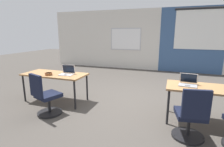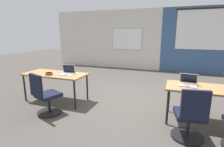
{
  "view_description": "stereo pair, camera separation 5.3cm",
  "coord_description": "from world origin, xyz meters",
  "px_view_note": "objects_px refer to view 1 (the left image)",
  "views": [
    {
      "loc": [
        1.02,
        -4.12,
        1.71
      ],
      "look_at": [
        -0.32,
        -0.31,
        0.77
      ],
      "focal_mm": 27.8,
      "sensor_mm": 36.0,
      "label": 1
    },
    {
      "loc": [
        1.07,
        -4.11,
        1.71
      ],
      "look_at": [
        -0.32,
        -0.31,
        0.77
      ],
      "focal_mm": 27.8,
      "sensor_mm": 36.0,
      "label": 2
    }
  ],
  "objects_px": {
    "desk_near_right": "(211,91)",
    "chair_near_right_inner": "(191,118)",
    "chair_near_left_inner": "(46,98)",
    "desk_near_left": "(55,76)",
    "snack_bowl": "(49,74)",
    "laptop_near_left_inner": "(67,73)",
    "laptop_near_right_inner": "(188,83)"
  },
  "relations": [
    {
      "from": "laptop_near_left_inner",
      "to": "chair_near_left_inner",
      "type": "height_order",
      "value": "laptop_near_left_inner"
    },
    {
      "from": "laptop_near_right_inner",
      "to": "chair_near_right_inner",
      "type": "bearing_deg",
      "value": -81.88
    },
    {
      "from": "laptop_near_right_inner",
      "to": "snack_bowl",
      "type": "relative_size",
      "value": 2.04
    },
    {
      "from": "laptop_near_right_inner",
      "to": "desk_near_right",
      "type": "bearing_deg",
      "value": 0.7
    },
    {
      "from": "desk_near_left",
      "to": "chair_near_right_inner",
      "type": "height_order",
      "value": "chair_near_right_inner"
    },
    {
      "from": "desk_near_left",
      "to": "snack_bowl",
      "type": "height_order",
      "value": "snack_bowl"
    },
    {
      "from": "laptop_near_right_inner",
      "to": "laptop_near_left_inner",
      "type": "distance_m",
      "value": 2.74
    },
    {
      "from": "chair_near_right_inner",
      "to": "desk_near_left",
      "type": "bearing_deg",
      "value": -22.49
    },
    {
      "from": "chair_near_right_inner",
      "to": "snack_bowl",
      "type": "height_order",
      "value": "chair_near_right_inner"
    },
    {
      "from": "desk_near_right",
      "to": "chair_near_right_inner",
      "type": "distance_m",
      "value": 0.85
    },
    {
      "from": "laptop_near_left_inner",
      "to": "chair_near_left_inner",
      "type": "distance_m",
      "value": 0.86
    },
    {
      "from": "laptop_near_right_inner",
      "to": "laptop_near_left_inner",
      "type": "xyz_separation_m",
      "value": [
        -2.74,
        -0.02,
        0.0
      ]
    },
    {
      "from": "desk_near_left",
      "to": "chair_near_left_inner",
      "type": "height_order",
      "value": "chair_near_left_inner"
    },
    {
      "from": "laptop_near_right_inner",
      "to": "chair_near_right_inner",
      "type": "height_order",
      "value": "laptop_near_right_inner"
    },
    {
      "from": "chair_near_left_inner",
      "to": "snack_bowl",
      "type": "height_order",
      "value": "chair_near_left_inner"
    },
    {
      "from": "desk_near_left",
      "to": "snack_bowl",
      "type": "relative_size",
      "value": 9.01
    },
    {
      "from": "chair_near_left_inner",
      "to": "snack_bowl",
      "type": "relative_size",
      "value": 5.18
    },
    {
      "from": "desk_near_right",
      "to": "chair_near_right_inner",
      "type": "bearing_deg",
      "value": -118.45
    },
    {
      "from": "desk_near_left",
      "to": "desk_near_right",
      "type": "xyz_separation_m",
      "value": [
        3.5,
        0.0,
        0.0
      ]
    },
    {
      "from": "laptop_near_left_inner",
      "to": "snack_bowl",
      "type": "height_order",
      "value": "laptop_near_left_inner"
    },
    {
      "from": "chair_near_right_inner",
      "to": "chair_near_left_inner",
      "type": "bearing_deg",
      "value": -8.89
    },
    {
      "from": "laptop_near_right_inner",
      "to": "chair_near_left_inner",
      "type": "distance_m",
      "value": 2.92
    },
    {
      "from": "snack_bowl",
      "to": "desk_near_right",
      "type": "bearing_deg",
      "value": 2.99
    },
    {
      "from": "laptop_near_right_inner",
      "to": "laptop_near_left_inner",
      "type": "bearing_deg",
      "value": -173.46
    },
    {
      "from": "desk_near_left",
      "to": "snack_bowl",
      "type": "xyz_separation_m",
      "value": [
        -0.03,
        -0.18,
        0.1
      ]
    },
    {
      "from": "chair_near_right_inner",
      "to": "desk_near_right",
      "type": "bearing_deg",
      "value": -128.25
    },
    {
      "from": "desk_near_right",
      "to": "chair_near_left_inner",
      "type": "distance_m",
      "value": 3.29
    },
    {
      "from": "desk_near_right",
      "to": "chair_near_right_inner",
      "type": "height_order",
      "value": "chair_near_right_inner"
    },
    {
      "from": "desk_near_right",
      "to": "snack_bowl",
      "type": "xyz_separation_m",
      "value": [
        -3.53,
        -0.18,
        0.1
      ]
    },
    {
      "from": "desk_near_left",
      "to": "chair_near_left_inner",
      "type": "relative_size",
      "value": 1.74
    },
    {
      "from": "snack_bowl",
      "to": "laptop_near_left_inner",
      "type": "bearing_deg",
      "value": 27.32
    },
    {
      "from": "desk_near_right",
      "to": "laptop_near_right_inner",
      "type": "relative_size",
      "value": 4.42
    }
  ]
}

